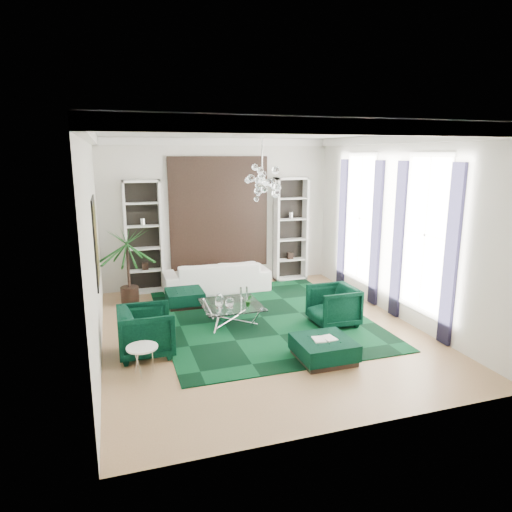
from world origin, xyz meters
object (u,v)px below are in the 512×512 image
object	(u,v)px
side_table	(143,361)
palm	(127,255)
armchair_left	(146,331)
ottoman_front	(324,349)
coffee_table	(231,314)
sofa	(216,276)
armchair_right	(333,306)
ottoman_side	(185,298)

from	to	relation	value
side_table	palm	size ratio (longest dim) A/B	0.22
armchair_left	ottoman_front	distance (m)	3.05
coffee_table	ottoman_front	world-z (taller)	coffee_table
side_table	palm	xyz separation A→B (m)	(-0.02, 3.79, 0.90)
sofa	armchair_left	world-z (taller)	armchair_left
ottoman_front	side_table	bearing A→B (deg)	172.91
side_table	armchair_right	bearing A→B (deg)	15.35
coffee_table	palm	size ratio (longest dim) A/B	0.52
ottoman_side	side_table	bearing A→B (deg)	-110.29
sofa	armchair_left	bearing A→B (deg)	58.90
armchair_right	ottoman_side	distance (m)	3.41
armchair_left	coffee_table	bearing A→B (deg)	-60.58
ottoman_side	side_table	distance (m)	3.36
armchair_left	ottoman_side	distance (m)	2.61
side_table	palm	world-z (taller)	palm
ottoman_front	ottoman_side	bearing A→B (deg)	116.81
sofa	ottoman_front	xyz separation A→B (m)	(0.83, -4.44, -0.20)
armchair_left	armchair_right	xyz separation A→B (m)	(3.73, 0.28, -0.02)
side_table	palm	bearing A→B (deg)	90.26
armchair_left	side_table	world-z (taller)	armchair_left
armchair_left	ottoman_side	size ratio (longest dim) A/B	1.14
ottoman_front	palm	size ratio (longest dim) A/B	0.41
ottoman_side	palm	bearing A→B (deg)	151.70
sofa	palm	world-z (taller)	palm
sofa	armchair_right	xyz separation A→B (m)	(1.73, -3.02, 0.02)
side_table	coffee_table	bearing A→B (deg)	43.02
sofa	ottoman_front	distance (m)	4.52
sofa	side_table	bearing A→B (deg)	62.56
ottoman_front	palm	world-z (taller)	palm
coffee_table	ottoman_front	distance (m)	2.38
armchair_right	ottoman_front	size ratio (longest dim) A/B	0.96
armchair_right	ottoman_side	size ratio (longest dim) A/B	1.08
sofa	ottoman_side	world-z (taller)	sofa
ottoman_side	sofa	bearing A→B (deg)	44.16
armchair_right	ottoman_side	bearing A→B (deg)	-128.01
armchair_left	ottoman_side	xyz separation A→B (m)	(1.04, 2.38, -0.24)
armchair_right	side_table	world-z (taller)	armchair_right
side_table	ottoman_side	bearing A→B (deg)	69.71
coffee_table	side_table	bearing A→B (deg)	-136.98
ottoman_side	side_table	xyz separation A→B (m)	(-1.17, -3.15, 0.05)
sofa	side_table	distance (m)	4.60
coffee_table	ottoman_side	xyz separation A→B (m)	(-0.74, 1.38, -0.02)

